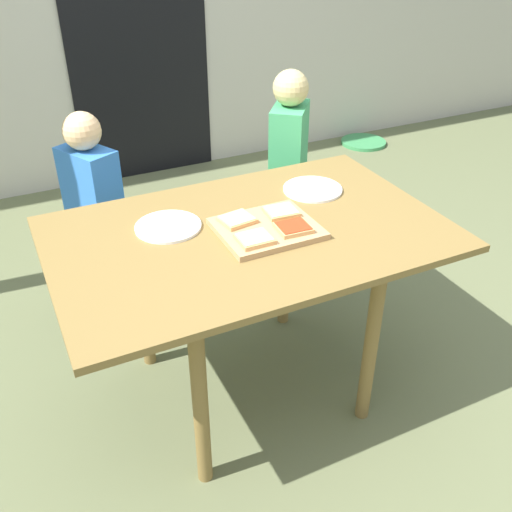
% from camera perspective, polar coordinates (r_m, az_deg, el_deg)
% --- Properties ---
extents(ground_plane, '(16.00, 16.00, 0.00)m').
position_cam_1_polar(ground_plane, '(2.34, -0.58, -12.73)').
color(ground_plane, '#616845').
extents(house_door, '(0.90, 0.02, 2.00)m').
position_cam_1_polar(house_door, '(3.87, -11.82, 21.86)').
color(house_door, black).
rests_on(house_door, ground).
extents(dining_table, '(1.30, 0.84, 0.71)m').
position_cam_1_polar(dining_table, '(1.95, -0.68, 0.43)').
color(dining_table, olive).
rests_on(dining_table, ground).
extents(cutting_board, '(0.32, 0.28, 0.02)m').
position_cam_1_polar(cutting_board, '(1.90, 1.09, 2.73)').
color(cutting_board, tan).
rests_on(cutting_board, dining_table).
extents(pizza_slice_near_left, '(0.11, 0.10, 0.02)m').
position_cam_1_polar(pizza_slice_near_left, '(1.80, -0.13, 1.72)').
color(pizza_slice_near_left, tan).
rests_on(pizza_slice_near_left, cutting_board).
extents(pizza_slice_far_right, '(0.12, 0.11, 0.02)m').
position_cam_1_polar(pizza_slice_far_right, '(1.97, 2.51, 4.42)').
color(pizza_slice_far_right, tan).
rests_on(pizza_slice_far_right, cutting_board).
extents(pizza_slice_near_right, '(0.11, 0.10, 0.02)m').
position_cam_1_polar(pizza_slice_near_right, '(1.87, 3.71, 2.82)').
color(pizza_slice_near_right, tan).
rests_on(pizza_slice_near_right, cutting_board).
extents(pizza_slice_far_left, '(0.12, 0.11, 0.02)m').
position_cam_1_polar(pizza_slice_far_left, '(1.92, -1.90, 3.64)').
color(pizza_slice_far_left, tan).
rests_on(pizza_slice_far_left, cutting_board).
extents(plate_white_right, '(0.22, 0.22, 0.01)m').
position_cam_1_polar(plate_white_right, '(2.19, 5.63, 6.60)').
color(plate_white_right, white).
rests_on(plate_white_right, dining_table).
extents(plate_white_left, '(0.22, 0.22, 0.01)m').
position_cam_1_polar(plate_white_left, '(1.94, -8.69, 2.91)').
color(plate_white_left, white).
rests_on(plate_white_left, dining_table).
extents(child_left, '(0.23, 0.28, 0.94)m').
position_cam_1_polar(child_left, '(2.54, -15.69, 4.67)').
color(child_left, '#382C35').
rests_on(child_left, ground).
extents(child_right, '(0.26, 0.28, 1.04)m').
position_cam_1_polar(child_right, '(2.65, 3.20, 8.48)').
color(child_right, navy).
rests_on(child_right, ground).
extents(garden_hose_coil, '(0.35, 0.35, 0.03)m').
position_cam_1_polar(garden_hose_coil, '(4.66, 10.59, 11.01)').
color(garden_hose_coil, '#3C9052').
rests_on(garden_hose_coil, ground).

